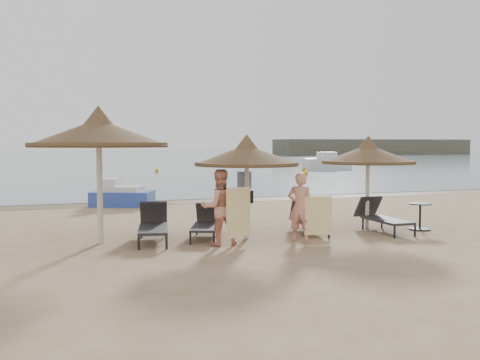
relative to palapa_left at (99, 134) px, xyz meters
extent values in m
plane|color=tan|center=(3.16, -1.41, -2.56)|extent=(160.00, 160.00, 0.00)
cube|color=slate|center=(3.16, 78.59, -2.54)|extent=(200.00, 140.00, 0.03)
cube|color=brown|center=(3.16, 7.99, -2.56)|extent=(200.00, 1.60, 0.01)
cube|color=#5B5646|center=(58.16, 78.59, -1.06)|extent=(40.00, 8.00, 3.00)
cube|color=silver|center=(21.16, 28.59, -2.06)|extent=(4.00, 1.60, 1.00)
cube|color=silver|center=(21.16, 28.59, -1.31)|extent=(1.50, 1.00, 0.60)
cylinder|color=beige|center=(0.00, 0.00, -1.39)|extent=(0.13, 0.13, 2.35)
cone|color=brown|center=(0.00, 0.00, 0.03)|extent=(3.24, 3.24, 0.61)
cone|color=brown|center=(0.00, 0.00, 0.40)|extent=(0.78, 0.78, 0.50)
cylinder|color=brown|center=(0.00, 0.00, -0.26)|extent=(3.18, 3.18, 0.11)
cylinder|color=beige|center=(3.46, -0.50, -1.62)|extent=(0.11, 0.11, 1.87)
cone|color=brown|center=(3.46, -0.50, -0.49)|extent=(2.59, 2.59, 0.49)
cone|color=brown|center=(3.46, -0.50, -0.20)|extent=(0.62, 0.62, 0.40)
cylinder|color=brown|center=(3.46, -0.50, -0.72)|extent=(2.54, 2.54, 0.09)
cylinder|color=beige|center=(7.14, -0.05, -1.63)|extent=(0.11, 0.11, 1.86)
cone|color=brown|center=(7.14, -0.05, -0.51)|extent=(2.57, 2.57, 0.49)
cone|color=brown|center=(7.14, -0.05, -0.21)|extent=(0.62, 0.62, 0.40)
cylinder|color=brown|center=(7.14, -0.05, -0.74)|extent=(2.52, 2.52, 0.09)
cylinder|color=black|center=(0.73, -1.09, -2.41)|extent=(0.05, 0.05, 0.30)
cylinder|color=black|center=(1.33, -1.20, -2.41)|extent=(0.05, 0.05, 0.30)
cylinder|color=black|center=(1.01, 0.39, -2.41)|extent=(0.05, 0.05, 0.30)
cylinder|color=black|center=(1.60, 0.28, -2.41)|extent=(0.05, 0.05, 0.30)
cube|color=black|center=(1.18, -0.35, -2.23)|extent=(0.95, 1.71, 0.06)
cube|color=black|center=(1.35, 0.58, -1.97)|extent=(0.74, 0.57, 0.61)
cylinder|color=black|center=(1.95, -0.85, -2.42)|extent=(0.05, 0.05, 0.27)
cylinder|color=black|center=(2.46, -1.04, -2.42)|extent=(0.05, 0.05, 0.27)
cylinder|color=black|center=(2.43, 0.43, -2.42)|extent=(0.05, 0.05, 0.27)
cylinder|color=black|center=(2.94, 0.24, -2.42)|extent=(0.05, 0.05, 0.27)
cube|color=black|center=(2.46, -0.26, -2.26)|extent=(1.07, 1.58, 0.06)
cube|color=black|center=(2.76, 0.54, -2.03)|extent=(0.71, 0.59, 0.55)
cylinder|color=black|center=(4.83, -1.04, -2.42)|extent=(0.05, 0.05, 0.28)
cylinder|color=black|center=(5.38, -1.15, -2.42)|extent=(0.05, 0.05, 0.28)
cylinder|color=black|center=(5.11, 0.33, -2.42)|extent=(0.05, 0.05, 0.28)
cylinder|color=black|center=(5.66, 0.22, -2.42)|extent=(0.05, 0.05, 0.28)
cube|color=black|center=(5.26, -0.36, -2.25)|extent=(0.91, 1.59, 0.06)
cube|color=black|center=(5.43, 0.50, -2.01)|extent=(0.69, 0.54, 0.57)
cylinder|color=black|center=(6.92, -1.66, -2.41)|extent=(0.05, 0.05, 0.30)
cylinder|color=black|center=(7.51, -1.67, -2.41)|extent=(0.05, 0.05, 0.30)
cylinder|color=black|center=(6.94, -0.18, -2.41)|extent=(0.05, 0.05, 0.30)
cylinder|color=black|center=(7.53, -0.19, -2.41)|extent=(0.05, 0.05, 0.30)
cube|color=black|center=(7.23, -0.87, -2.23)|extent=(0.68, 1.60, 0.06)
cube|color=black|center=(7.24, 0.06, -1.98)|extent=(0.66, 0.46, 0.60)
cylinder|color=black|center=(8.33, -0.79, -2.54)|extent=(0.56, 0.56, 0.04)
cylinder|color=black|center=(8.33, -0.79, -2.20)|extent=(0.06, 0.06, 0.68)
cylinder|color=black|center=(8.33, -0.79, -1.85)|extent=(0.60, 0.60, 0.03)
imported|color=tan|center=(2.57, -1.10, -1.54)|extent=(0.95, 0.63, 2.03)
imported|color=tan|center=(4.53, -1.29, -1.60)|extent=(1.05, 0.97, 1.92)
cube|color=yellow|center=(2.92, -1.45, -1.77)|extent=(0.72, 0.42, 1.14)
cube|color=yellow|center=(4.88, -1.54, -1.93)|extent=(0.65, 0.14, 0.92)
cube|color=silver|center=(3.46, -0.32, -1.14)|extent=(0.35, 0.15, 0.43)
cube|color=black|center=(3.46, -0.66, -1.52)|extent=(0.23, 0.15, 0.31)
cube|color=#2B46A4|center=(1.34, 7.40, -2.29)|extent=(2.52, 2.06, 0.55)
cube|color=silver|center=(1.34, 7.40, -1.94)|extent=(1.71, 1.56, 0.25)
cube|color=silver|center=(0.98, 7.56, -1.72)|extent=(0.82, 1.02, 0.35)
sphere|color=#F1A30F|center=(6.56, 29.79, -2.41)|extent=(0.31, 0.31, 0.31)
sphere|color=#F1A30F|center=(15.91, 21.90, -2.38)|extent=(0.35, 0.35, 0.35)
sphere|color=#F1A30F|center=(18.58, 27.72, -2.39)|extent=(0.34, 0.34, 0.34)
camera|label=1|loc=(-0.90, -12.78, -0.21)|focal=40.00mm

